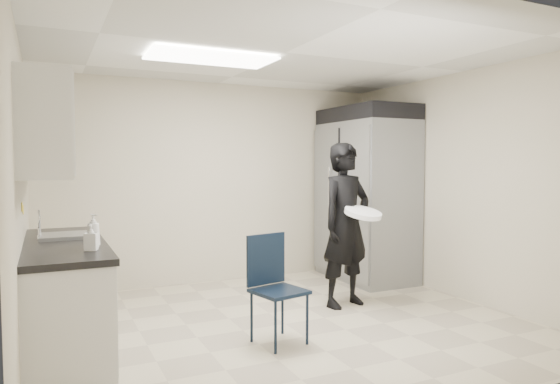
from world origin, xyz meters
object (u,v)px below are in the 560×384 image
commercial_fridge (366,201)px  folding_chair (279,291)px  lower_counter (65,299)px  man_tuxedo (346,225)px

commercial_fridge → folding_chair: size_ratio=2.31×
folding_chair → lower_counter: bearing=146.4°
folding_chair → man_tuxedo: (1.15, 0.74, 0.44)m
man_tuxedo → commercial_fridge: bearing=33.9°
lower_counter → folding_chair: size_ratio=2.09×
commercial_fridge → man_tuxedo: 1.37m
lower_counter → man_tuxedo: 2.87m
commercial_fridge → man_tuxedo: bearing=-134.1°
man_tuxedo → lower_counter: bearing=170.0°
commercial_fridge → folding_chair: bearing=-140.8°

